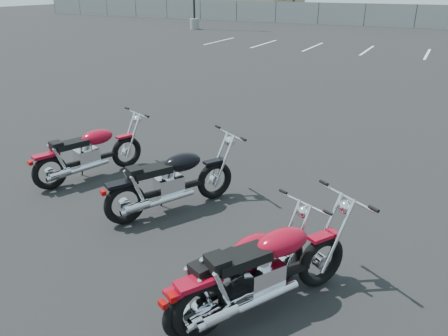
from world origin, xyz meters
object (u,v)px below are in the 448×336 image
at_px(motorcycle_front_red, 89,153).
at_px(motorcycle_rear_red, 241,272).
at_px(motorcycle_third_red, 266,269).
at_px(motorcycle_second_black, 172,181).

bearing_deg(motorcycle_front_red, motorcycle_rear_red, -26.08).
height_order(motorcycle_third_red, motorcycle_rear_red, motorcycle_third_red).
relative_size(motorcycle_second_black, motorcycle_rear_red, 1.08).
relative_size(motorcycle_front_red, motorcycle_second_black, 1.00).
height_order(motorcycle_front_red, motorcycle_rear_red, motorcycle_front_red).
bearing_deg(motorcycle_third_red, motorcycle_rear_red, -160.54).
relative_size(motorcycle_third_red, motorcycle_rear_red, 1.09).
height_order(motorcycle_front_red, motorcycle_third_red, motorcycle_third_red).
bearing_deg(motorcycle_second_black, motorcycle_front_red, 169.42).
bearing_deg(motorcycle_rear_red, motorcycle_front_red, 153.92).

